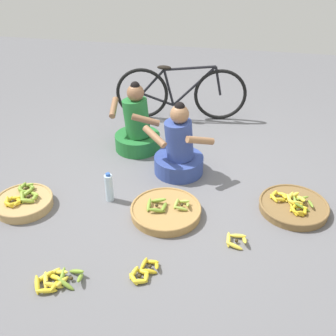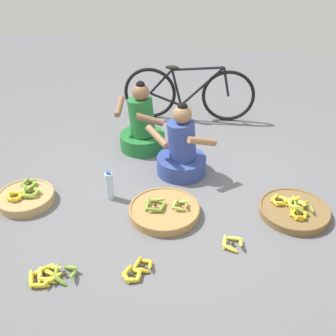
{
  "view_description": "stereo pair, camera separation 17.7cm",
  "coord_description": "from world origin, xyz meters",
  "px_view_note": "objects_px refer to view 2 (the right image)",
  "views": [
    {
      "loc": [
        0.62,
        -3.32,
        2.36
      ],
      "look_at": [
        0.0,
        -0.2,
        0.35
      ],
      "focal_mm": 43.53,
      "sensor_mm": 36.0,
      "label": 1
    },
    {
      "loc": [
        0.79,
        -3.28,
        2.36
      ],
      "look_at": [
        0.0,
        -0.2,
        0.35
      ],
      "focal_mm": 43.53,
      "sensor_mm": 36.0,
      "label": 2
    }
  ],
  "objects_px": {
    "banana_basket_mid_right": "(294,210)",
    "loose_bananas_front_right": "(137,271)",
    "banana_basket_near_vendor": "(164,210)",
    "loose_bananas_back_center": "(50,275)",
    "loose_bananas_front_center": "(232,243)",
    "bicycle_leaning": "(189,93)",
    "banana_basket_back_left": "(26,197)",
    "water_bottle": "(109,186)",
    "vendor_woman_front": "(182,151)",
    "vendor_woman_behind": "(142,127)"
  },
  "relations": [
    {
      "from": "banana_basket_mid_right",
      "to": "loose_bananas_front_right",
      "type": "xyz_separation_m",
      "value": [
        -1.17,
        -1.05,
        -0.02
      ]
    },
    {
      "from": "loose_bananas_back_center",
      "to": "loose_bananas_front_center",
      "type": "distance_m",
      "value": 1.47
    },
    {
      "from": "vendor_woman_behind",
      "to": "banana_basket_back_left",
      "type": "height_order",
      "value": "vendor_woman_behind"
    },
    {
      "from": "banana_basket_back_left",
      "to": "loose_bananas_front_center",
      "type": "distance_m",
      "value": 1.99
    },
    {
      "from": "bicycle_leaning",
      "to": "loose_bananas_front_right",
      "type": "bearing_deg",
      "value": -85.91
    },
    {
      "from": "vendor_woman_front",
      "to": "loose_bananas_back_center",
      "type": "xyz_separation_m",
      "value": [
        -0.63,
        -1.7,
        -0.22
      ]
    },
    {
      "from": "loose_bananas_front_right",
      "to": "vendor_woman_front",
      "type": "bearing_deg",
      "value": 89.74
    },
    {
      "from": "loose_bananas_back_center",
      "to": "loose_bananas_front_center",
      "type": "relative_size",
      "value": 1.98
    },
    {
      "from": "vendor_woman_front",
      "to": "loose_bananas_front_center",
      "type": "relative_size",
      "value": 4.25
    },
    {
      "from": "banana_basket_mid_right",
      "to": "loose_bananas_front_center",
      "type": "height_order",
      "value": "banana_basket_mid_right"
    },
    {
      "from": "vendor_woman_front",
      "to": "loose_bananas_front_center",
      "type": "bearing_deg",
      "value": -56.3
    },
    {
      "from": "banana_basket_back_left",
      "to": "loose_bananas_front_center",
      "type": "relative_size",
      "value": 2.88
    },
    {
      "from": "loose_bananas_front_center",
      "to": "loose_bananas_front_right",
      "type": "xyz_separation_m",
      "value": [
        -0.67,
        -0.49,
        -0.0
      ]
    },
    {
      "from": "banana_basket_near_vendor",
      "to": "banana_basket_back_left",
      "type": "distance_m",
      "value": 1.34
    },
    {
      "from": "vendor_woman_front",
      "to": "loose_bananas_back_center",
      "type": "bearing_deg",
      "value": -110.25
    },
    {
      "from": "vendor_woman_behind",
      "to": "loose_bananas_front_center",
      "type": "bearing_deg",
      "value": -48.85
    },
    {
      "from": "vendor_woman_front",
      "to": "banana_basket_back_left",
      "type": "height_order",
      "value": "vendor_woman_front"
    },
    {
      "from": "bicycle_leaning",
      "to": "water_bottle",
      "type": "height_order",
      "value": "bicycle_leaning"
    },
    {
      "from": "vendor_woman_behind",
      "to": "loose_bananas_front_center",
      "type": "xyz_separation_m",
      "value": [
        1.23,
        -1.4,
        -0.23
      ]
    },
    {
      "from": "banana_basket_mid_right",
      "to": "banana_basket_back_left",
      "type": "relative_size",
      "value": 1.18
    },
    {
      "from": "vendor_woman_behind",
      "to": "loose_bananas_back_center",
      "type": "distance_m",
      "value": 2.12
    },
    {
      "from": "vendor_woman_front",
      "to": "water_bottle",
      "type": "distance_m",
      "value": 0.85
    },
    {
      "from": "banana_basket_mid_right",
      "to": "bicycle_leaning",
      "type": "bearing_deg",
      "value": 127.89
    },
    {
      "from": "vendor_woman_behind",
      "to": "water_bottle",
      "type": "relative_size",
      "value": 2.71
    },
    {
      "from": "banana_basket_near_vendor",
      "to": "water_bottle",
      "type": "xyz_separation_m",
      "value": [
        -0.58,
        0.12,
        0.09
      ]
    },
    {
      "from": "loose_bananas_front_right",
      "to": "water_bottle",
      "type": "xyz_separation_m",
      "value": [
        -0.56,
        0.87,
        0.12
      ]
    },
    {
      "from": "banana_basket_back_left",
      "to": "loose_bananas_front_right",
      "type": "relative_size",
      "value": 1.92
    },
    {
      "from": "vendor_woman_front",
      "to": "banana_basket_back_left",
      "type": "bearing_deg",
      "value": -146.05
    },
    {
      "from": "bicycle_leaning",
      "to": "banana_basket_near_vendor",
      "type": "height_order",
      "value": "bicycle_leaning"
    },
    {
      "from": "vendor_woman_front",
      "to": "banana_basket_near_vendor",
      "type": "height_order",
      "value": "vendor_woman_front"
    },
    {
      "from": "banana_basket_mid_right",
      "to": "loose_bananas_back_center",
      "type": "height_order",
      "value": "banana_basket_mid_right"
    },
    {
      "from": "bicycle_leaning",
      "to": "banana_basket_back_left",
      "type": "relative_size",
      "value": 3.12
    },
    {
      "from": "banana_basket_mid_right",
      "to": "loose_bananas_front_right",
      "type": "bearing_deg",
      "value": -138.15
    },
    {
      "from": "banana_basket_near_vendor",
      "to": "loose_bananas_back_center",
      "type": "bearing_deg",
      "value": -123.88
    },
    {
      "from": "banana_basket_near_vendor",
      "to": "loose_bananas_front_right",
      "type": "distance_m",
      "value": 0.75
    },
    {
      "from": "banana_basket_back_left",
      "to": "water_bottle",
      "type": "xyz_separation_m",
      "value": [
        0.76,
        0.26,
        0.09
      ]
    },
    {
      "from": "loose_bananas_front_center",
      "to": "loose_bananas_front_right",
      "type": "relative_size",
      "value": 0.67
    },
    {
      "from": "banana_basket_near_vendor",
      "to": "water_bottle",
      "type": "height_order",
      "value": "water_bottle"
    },
    {
      "from": "vendor_woman_behind",
      "to": "loose_bananas_front_right",
      "type": "distance_m",
      "value": 1.99
    },
    {
      "from": "banana_basket_back_left",
      "to": "vendor_woman_behind",
      "type": "bearing_deg",
      "value": 59.56
    },
    {
      "from": "loose_bananas_back_center",
      "to": "banana_basket_mid_right",
      "type": "bearing_deg",
      "value": 35.05
    },
    {
      "from": "banana_basket_mid_right",
      "to": "loose_bananas_front_right",
      "type": "relative_size",
      "value": 2.26
    },
    {
      "from": "banana_basket_near_vendor",
      "to": "loose_bananas_back_center",
      "type": "height_order",
      "value": "banana_basket_near_vendor"
    },
    {
      "from": "loose_bananas_front_center",
      "to": "banana_basket_mid_right",
      "type": "bearing_deg",
      "value": 48.25
    },
    {
      "from": "loose_bananas_front_right",
      "to": "water_bottle",
      "type": "height_order",
      "value": "water_bottle"
    },
    {
      "from": "banana_basket_mid_right",
      "to": "banana_basket_back_left",
      "type": "distance_m",
      "value": 2.52
    },
    {
      "from": "vendor_woman_behind",
      "to": "loose_bananas_front_center",
      "type": "relative_size",
      "value": 4.36
    },
    {
      "from": "banana_basket_mid_right",
      "to": "banana_basket_near_vendor",
      "type": "relative_size",
      "value": 0.98
    },
    {
      "from": "loose_bananas_front_center",
      "to": "water_bottle",
      "type": "height_order",
      "value": "water_bottle"
    },
    {
      "from": "banana_basket_mid_right",
      "to": "banana_basket_near_vendor",
      "type": "height_order",
      "value": "banana_basket_near_vendor"
    }
  ]
}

